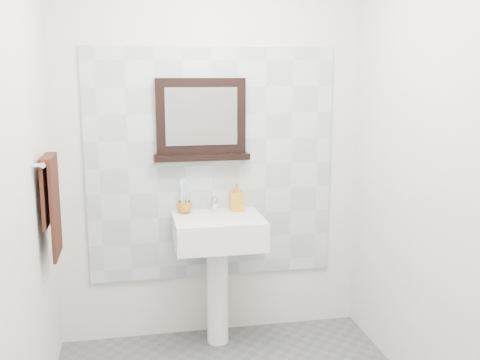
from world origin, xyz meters
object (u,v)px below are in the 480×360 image
toothbrush_cup (185,207)px  framed_mirror (201,122)px  hand_towel (51,198)px  pedestal_sink (218,245)px  soap_dispenser (237,197)px

toothbrush_cup → framed_mirror: (0.12, 0.06, 0.54)m
toothbrush_cup → framed_mirror: 0.55m
framed_mirror → hand_towel: (-0.87, -0.47, -0.35)m
pedestal_sink → soap_dispenser: (0.14, 0.13, 0.28)m
hand_towel → pedestal_sink: bearing=16.6°
pedestal_sink → framed_mirror: size_ratio=1.58×
toothbrush_cup → pedestal_sink: bearing=-33.2°
framed_mirror → hand_towel: framed_mirror is taller
hand_towel → framed_mirror: bearing=28.3°
soap_dispenser → framed_mirror: framed_mirror is taller
toothbrush_cup → soap_dispenser: size_ratio=0.52×
pedestal_sink → soap_dispenser: soap_dispenser is taller
toothbrush_cup → soap_dispenser: soap_dispenser is taller
toothbrush_cup → hand_towel: bearing=-151.4°
toothbrush_cup → hand_towel: 0.87m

